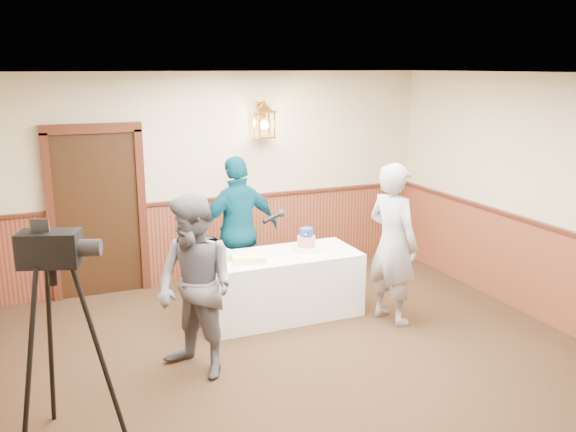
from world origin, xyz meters
The scene contains 10 objects.
ground centered at (0.00, 0.00, 0.00)m, with size 7.00×7.00×0.00m, color #311F13.
room_shell centered at (-0.05, 0.45, 1.52)m, with size 6.02×7.02×2.81m.
display_table centered at (0.26, 1.90, 0.38)m, with size 1.80×0.80×0.75m, color white.
tiered_cake centered at (0.59, 1.91, 0.86)m, with size 0.28×0.28×0.27m.
sheet_cake_yellow centered at (-0.18, 1.79, 0.79)m, with size 0.36×0.27×0.07m, color #FFFA98.
sheet_cake_green centered at (-0.46, 2.00, 0.79)m, with size 0.34×0.27×0.08m, color #95C289.
interviewer centered at (-1.00, 0.91, 0.87)m, with size 1.58×1.06×1.74m.
baker centered at (1.36, 1.27, 0.92)m, with size 0.67×0.44×1.84m, color #98979D.
assistant_p centered at (-0.04, 2.52, 0.91)m, with size 1.07×0.45×1.82m, color #063D52.
tv_camera_rig centered at (-2.23, 0.16, 0.77)m, with size 0.67×0.63×1.72m.
Camera 1 is at (-2.27, -4.33, 2.86)m, focal length 38.00 mm.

